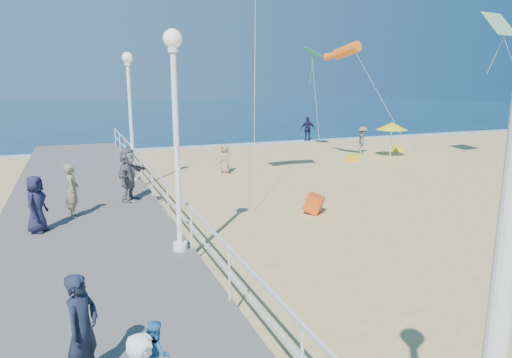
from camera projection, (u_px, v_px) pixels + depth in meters
name	position (u px, v px, depth m)	size (l,w,h in m)	color
ground	(360.00, 238.00, 13.47)	(160.00, 160.00, 0.00)	#DABB72
ocean	(124.00, 111.00, 72.48)	(160.00, 90.00, 0.05)	#0C2C4A
surf_line	(191.00, 147.00, 32.08)	(160.00, 1.20, 0.04)	silver
boardwalk	(90.00, 270.00, 10.70)	(5.00, 44.00, 0.40)	slate
railing	(191.00, 216.00, 11.38)	(0.05, 42.00, 0.55)	white
lamp_post_near	(509.00, 239.00, 2.59)	(0.44, 0.44, 5.32)	white
lamp_post_mid	(176.00, 120.00, 10.76)	(0.44, 0.44, 5.32)	white
lamp_post_far	(130.00, 103.00, 18.93)	(0.44, 0.44, 5.32)	white
toddler_held	(156.00, 353.00, 5.00)	(0.37, 0.29, 0.76)	teal
spectator_0	(82.00, 329.00, 6.25)	(0.59, 0.39, 1.62)	#171E32
spectator_4	(36.00, 204.00, 12.65)	(0.79, 0.51, 1.61)	#1A1A39
spectator_5	(129.00, 174.00, 16.00)	(1.76, 0.56, 1.90)	slate
spectator_6	(72.00, 191.00, 14.04)	(0.62, 0.41, 1.69)	#807558
beach_walker_a	(362.00, 140.00, 29.12)	(1.14, 0.65, 1.76)	slate
beach_walker_b	(308.00, 129.00, 35.19)	(1.11, 0.46, 1.90)	#171734
beach_walker_c	(225.00, 159.00, 22.95)	(0.72, 0.47, 1.47)	gray
box_kite	(314.00, 205.00, 15.93)	(0.55, 0.55, 0.60)	red
beach_umbrella	(392.00, 126.00, 27.47)	(1.90, 1.90, 2.14)	white
beach_chair_left	(353.00, 158.00, 26.37)	(0.55, 0.55, 0.40)	yellow
beach_chair_right	(397.00, 149.00, 30.08)	(0.55, 0.55, 0.40)	yellow
kite_windsock	(347.00, 51.00, 23.72)	(0.56, 0.56, 2.68)	orange
kite_diamond_multi	(499.00, 24.00, 24.01)	(1.69, 1.69, 0.02)	blue
kite_diamond_green	(312.00, 52.00, 28.39)	(1.23, 1.23, 0.02)	#23A75F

